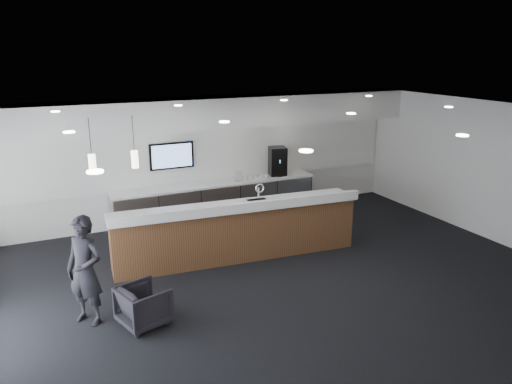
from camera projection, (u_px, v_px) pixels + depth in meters
name	position (u px, v px, depth m)	size (l,w,h in m)	color
ground	(288.00, 280.00, 9.12)	(10.00, 10.00, 0.00)	black
ceiling	(291.00, 116.00, 8.28)	(10.00, 8.00, 0.02)	black
back_wall	(211.00, 157.00, 12.18)	(10.00, 0.02, 3.00)	white
right_wall	(493.00, 172.00, 10.74)	(0.02, 8.00, 3.00)	white
soffit_bulkhead	(216.00, 112.00, 11.46)	(10.00, 0.90, 0.70)	white
alcove_panel	(211.00, 154.00, 12.12)	(9.80, 0.06, 1.40)	white
back_credenza	(217.00, 201.00, 12.15)	(5.06, 0.66, 0.95)	#919599
wall_tv	(172.00, 156.00, 11.64)	(1.05, 0.08, 0.62)	black
pendant_left	(139.00, 164.00, 8.21)	(0.12, 0.12, 0.30)	beige
pendant_right	(95.00, 168.00, 7.92)	(0.12, 0.12, 0.30)	beige
ceiling_can_lights	(291.00, 117.00, 8.29)	(7.00, 5.00, 0.02)	white
service_counter	(237.00, 230.00, 9.95)	(5.02, 1.22, 1.49)	#50311A
coffee_machine	(277.00, 161.00, 12.66)	(0.51, 0.58, 0.72)	black
info_sign_left	(239.00, 176.00, 12.12)	(0.18, 0.02, 0.24)	silver
info_sign_right	(275.00, 172.00, 12.56)	(0.18, 0.02, 0.24)	silver
armchair	(144.00, 305.00, 7.59)	(0.67, 0.69, 0.63)	black
lounge_guest	(85.00, 271.00, 7.50)	(0.63, 0.41, 1.72)	black
cup_0	(266.00, 176.00, 12.45)	(0.09, 0.09, 0.09)	white
cup_1	(261.00, 177.00, 12.39)	(0.09, 0.09, 0.09)	white
cup_2	(256.00, 177.00, 12.33)	(0.09, 0.09, 0.09)	white
cup_3	(251.00, 178.00, 12.27)	(0.09, 0.09, 0.09)	white
cup_4	(246.00, 179.00, 12.22)	(0.09, 0.09, 0.09)	white
cup_5	(240.00, 179.00, 12.16)	(0.09, 0.09, 0.09)	white
cup_6	(235.00, 180.00, 12.10)	(0.09, 0.09, 0.09)	white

